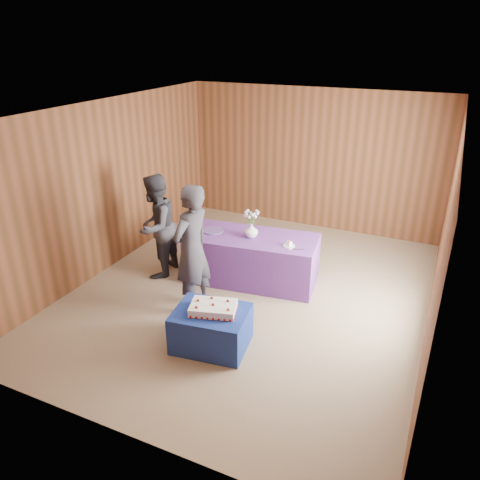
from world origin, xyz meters
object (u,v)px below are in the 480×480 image
Objects in this scene: serving_table at (252,258)px; guest_right at (156,226)px; sheet_cake at (213,308)px; guest_left at (192,250)px; vase at (251,230)px; cake_table at (211,329)px.

serving_table is 1.58m from guest_right.
guest_left is at bearing 119.45° from sheet_cake.
guest_left reaches higher than serving_table.
cake_table is at bearing -82.86° from vase.
guest_left reaches higher than vase.
sheet_cake is 3.07× the size of vase.
cake_table is at bearing -166.52° from sheet_cake.
sheet_cake is (0.03, 0.02, 0.30)m from cake_table.
cake_table is 1.87m from vase.
vase is at bearing 100.76° from guest_right.
guest_left reaches higher than guest_right.
sheet_cake is 0.40× the size of guest_right.
vase is at bearing -104.25° from serving_table.
guest_right is at bearing 133.46° from cake_table.
serving_table reaches higher than cake_table.
serving_table is 3.03× the size of sheet_cake.
cake_table is 1.79m from serving_table.
sheet_cake is at bearing 46.73° from guest_right.
vase is 1.51m from guest_right.
sheet_cake is 2.17m from guest_right.
guest_right is (-1.45, -0.42, -0.02)m from vase.
cake_table is 4.20× the size of vase.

